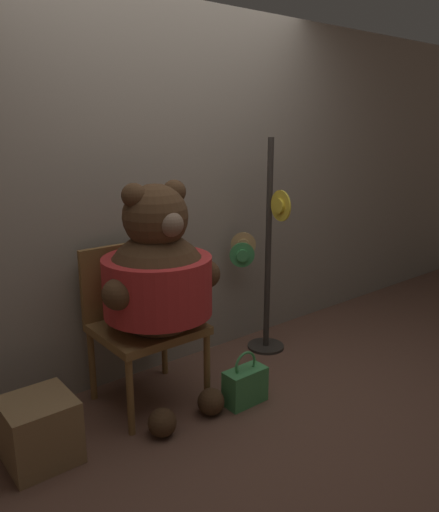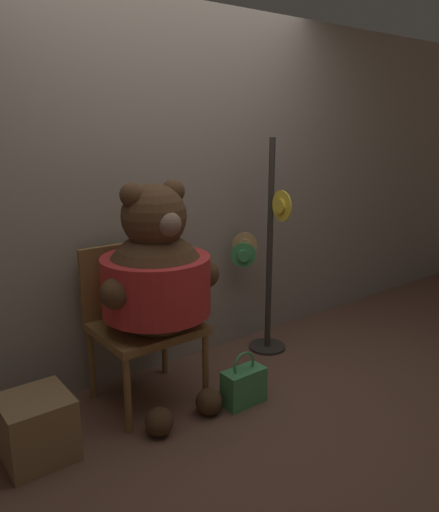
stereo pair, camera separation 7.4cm
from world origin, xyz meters
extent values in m
plane|color=brown|center=(0.00, 0.00, 0.00)|extent=(14.00, 14.00, 0.00)
cube|color=gray|center=(0.00, 0.55, 1.22)|extent=(8.00, 0.10, 2.44)
cylinder|color=olive|center=(-0.65, -0.10, 0.23)|extent=(0.04, 0.04, 0.45)
cylinder|color=olive|center=(-0.12, -0.10, 0.23)|extent=(0.04, 0.04, 0.45)
cylinder|color=olive|center=(-0.65, 0.38, 0.23)|extent=(0.04, 0.04, 0.45)
cylinder|color=olive|center=(-0.12, 0.38, 0.23)|extent=(0.04, 0.04, 0.45)
cube|color=olive|center=(-0.39, 0.14, 0.48)|extent=(0.59, 0.54, 0.05)
cube|color=olive|center=(-0.39, 0.40, 0.73)|extent=(0.59, 0.04, 0.45)
sphere|color=#4C331E|center=(-0.36, 0.06, 0.77)|extent=(0.62, 0.62, 0.62)
cylinder|color=red|center=(-0.36, 0.06, 0.77)|extent=(0.63, 0.63, 0.34)
sphere|color=#4C331E|center=(-0.36, 0.06, 1.17)|extent=(0.37, 0.37, 0.37)
sphere|color=#4C331E|center=(-0.49, 0.06, 1.30)|extent=(0.14, 0.14, 0.14)
sphere|color=#4C331E|center=(-0.23, 0.06, 1.30)|extent=(0.14, 0.14, 0.14)
sphere|color=#7A604C|center=(-0.36, -0.10, 1.15)|extent=(0.14, 0.14, 0.14)
sphere|color=#4C331E|center=(-0.65, -0.02, 0.80)|extent=(0.17, 0.17, 0.17)
sphere|color=#4C331E|center=(-0.06, -0.02, 0.80)|extent=(0.17, 0.17, 0.17)
sphere|color=#4C331E|center=(-0.53, -0.22, 0.08)|extent=(0.16, 0.16, 0.16)
sphere|color=#4C331E|center=(-0.19, -0.22, 0.08)|extent=(0.16, 0.16, 0.16)
cylinder|color=#332D28|center=(0.71, 0.24, 0.01)|extent=(0.28, 0.28, 0.02)
cylinder|color=#332D28|center=(0.71, 0.24, 0.79)|extent=(0.04, 0.04, 1.58)
cylinder|color=yellow|center=(0.69, 0.11, 1.12)|extent=(0.05, 0.22, 0.22)
cylinder|color=yellow|center=(0.69, 0.11, 1.12)|extent=(0.07, 0.11, 0.10)
cylinder|color=#3D9351|center=(0.54, 0.34, 0.75)|extent=(0.16, 0.11, 0.19)
cylinder|color=#3D9351|center=(0.54, 0.34, 0.75)|extent=(0.11, 0.10, 0.09)
cylinder|color=tan|center=(0.57, 0.36, 0.82)|extent=(0.15, 0.13, 0.18)
cylinder|color=tan|center=(0.57, 0.36, 0.82)|extent=(0.10, 0.09, 0.09)
cube|color=#479E56|center=(0.05, -0.25, 0.11)|extent=(0.27, 0.13, 0.22)
torus|color=#479E56|center=(0.05, -0.25, 0.26)|extent=(0.16, 0.02, 0.16)
cube|color=#937047|center=(-1.12, 0.00, 0.17)|extent=(0.34, 0.34, 0.34)
camera|label=1|loc=(-1.80, -2.30, 1.67)|focal=35.00mm
camera|label=2|loc=(-1.74, -2.34, 1.67)|focal=35.00mm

